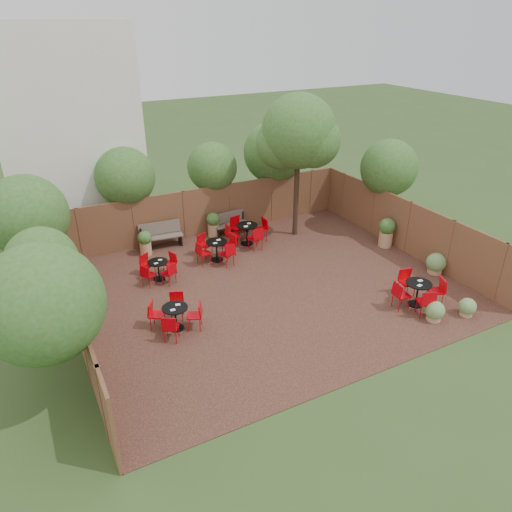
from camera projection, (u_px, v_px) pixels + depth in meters
ground at (267, 288)px, 15.73m from camera, size 80.00×80.00×0.00m
courtyard_paving at (267, 288)px, 15.73m from camera, size 12.00×10.00×0.02m
fence_back at (208, 211)px, 19.23m from camera, size 12.00×0.08×2.00m
fence_left at (73, 309)px, 12.80m from camera, size 0.08×10.00×2.00m
fence_right at (407, 227)px, 17.76m from camera, size 0.08×10.00×2.00m
neighbour_building at (68, 133)px, 18.39m from camera, size 5.00×4.00×8.00m
overhang_foliage at (188, 193)px, 16.06m from camera, size 15.72×10.92×2.67m
courtyard_tree at (299, 136)px, 17.75m from camera, size 2.91×2.83×5.62m
park_bench_left at (161, 235)px, 18.27m from camera, size 1.65×0.68×1.00m
park_bench_right at (230, 222)px, 19.50m from camera, size 1.48×0.63×0.89m
bistro_tables at (251, 266)px, 16.14m from camera, size 8.61×8.05×0.94m
planters at (222, 236)px, 17.98m from camera, size 11.88×4.65×1.15m
low_shrubs at (442, 285)px, 15.23m from camera, size 2.86×2.97×0.74m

